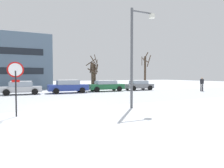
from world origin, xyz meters
name	(u,v)px	position (x,y,z in m)	size (l,w,h in m)	color
ground_plane	(63,106)	(0.00, 0.00, 0.00)	(120.00, 120.00, 0.00)	white
road_surface	(53,99)	(0.00, 3.95, 0.00)	(80.00, 9.90, 0.00)	silver
stop_sign	(16,78)	(-2.79, -2.41, 1.88)	(0.76, 0.10, 2.68)	black
street_lamp	(136,48)	(3.93, -2.64, 3.70)	(1.76, 0.36, 6.11)	#4C4F54
parked_car_silver	(21,88)	(-2.31, 10.02, 0.72)	(4.17, 2.17, 1.42)	silver
parked_car_blue	(68,86)	(2.61, 9.69, 0.77)	(4.54, 2.17, 1.50)	#283D93
parked_car_green	(106,86)	(7.52, 10.03, 0.72)	(4.67, 2.16, 1.39)	#1E6038
parked_car_gray	(139,85)	(12.44, 10.00, 0.69)	(4.02, 2.21, 1.34)	slate
pedestrian_crossing	(202,83)	(18.67, 4.83, 1.04)	(0.55, 0.46, 1.77)	black
tree_far_right	(145,70)	(16.05, 13.57, 2.87)	(1.63, 1.61, 5.80)	#423326
tree_far_left	(93,74)	(6.58, 12.26, 2.15)	(1.52, 1.57, 4.77)	#423326
tree_far_mid	(94,76)	(6.84, 12.44, 1.99)	(1.53, 1.78, 3.92)	#423326
building_far_left	(4,62)	(-4.39, 21.10, 3.99)	(12.82, 9.41, 7.98)	slate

